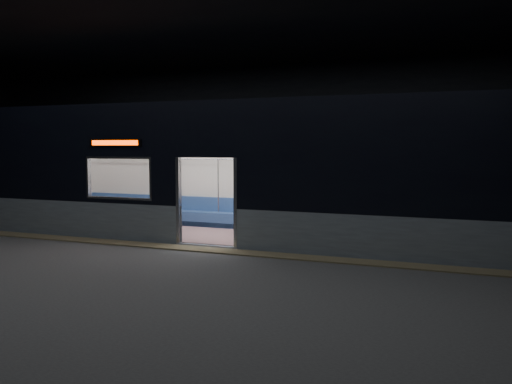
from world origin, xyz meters
The scene contains 7 objects.
station_floor centered at (0.00, 0.00, -0.01)m, with size 24.00×14.00×0.01m, color #47494C.
station_envelope centered at (0.00, 0.00, 3.66)m, with size 24.00×14.00×5.00m.
tactile_strip centered at (0.00, 0.55, 0.01)m, with size 22.80×0.50×0.03m, color #8C7F59.
metro_car centered at (0.00, 2.54, 1.85)m, with size 18.00×3.04×3.35m.
passenger centered at (4.73, 3.55, 0.83)m, with size 0.46×0.75×1.44m.
handbag centered at (4.72, 3.30, 0.69)m, with size 0.30×0.25×0.15m, color black.
transit_map centered at (3.89, 3.85, 1.49)m, with size 1.04×0.03×0.68m, color white.
Camera 1 is at (5.66, -10.03, 2.31)m, focal length 38.00 mm.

